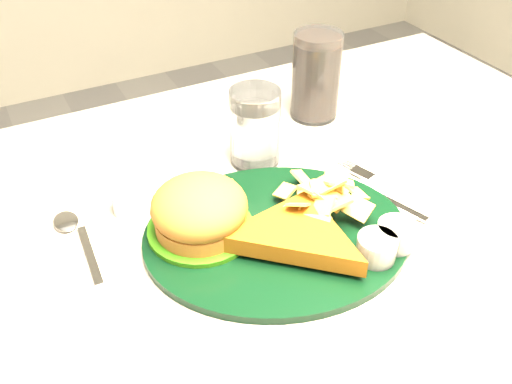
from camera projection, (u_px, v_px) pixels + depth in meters
table at (271, 378)px, 1.00m from camera, size 1.20×0.80×0.75m
dinner_plate at (277, 214)px, 0.71m from camera, size 0.41×0.37×0.08m
water_glass at (255, 127)px, 0.83m from camera, size 0.08×0.08×0.12m
cola_glass at (316, 76)px, 0.94m from camera, size 0.09×0.09×0.15m
fork_napkin at (387, 198)px, 0.79m from camera, size 0.15×0.18×0.01m
spoon at (90, 253)px, 0.70m from camera, size 0.05×0.15×0.01m
ramekin at (129, 202)px, 0.76m from camera, size 0.05×0.05×0.03m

